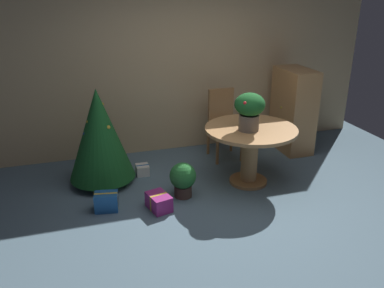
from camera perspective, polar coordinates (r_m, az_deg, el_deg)
name	(u,v)px	position (r m, az deg, el deg)	size (l,w,h in m)	color
ground_plane	(236,216)	(4.61, 6.28, -10.09)	(6.60, 6.60, 0.00)	slate
back_wall_panel	(182,65)	(6.10, -1.47, 11.15)	(6.00, 0.10, 2.60)	tan
round_dining_table	(250,143)	(5.13, 8.28, 0.12)	(1.16, 1.16, 0.76)	#B27F4C
flower_vase	(250,109)	(4.88, 8.19, 4.98)	(0.37, 0.37, 0.47)	#665B51
wooden_chair_far	(223,121)	(5.93, 4.46, 3.34)	(0.42, 0.45, 1.01)	#9E6B3D
holiday_tree	(99,134)	(5.16, -13.03, 1.37)	(0.84, 0.84, 1.26)	brown
gift_box_purple	(159,202)	(4.67, -4.74, -8.21)	(0.28, 0.35, 0.19)	#9E287A
gift_box_blue	(106,202)	(4.74, -12.08, -8.03)	(0.29, 0.23, 0.22)	#1E569E
gift_box_cream	(142,170)	(5.52, -7.06, -3.66)	(0.18, 0.19, 0.14)	silver
wooden_cabinet	(293,110)	(6.33, 14.20, 4.67)	(0.44, 0.73, 1.27)	#B27F4C
potted_plant	(183,178)	(4.86, -1.31, -4.90)	(0.32, 0.32, 0.44)	#4C382D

